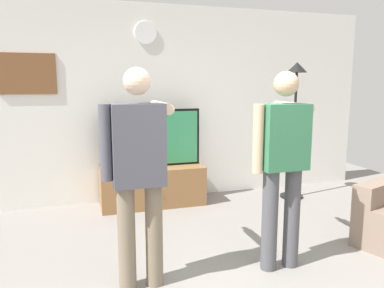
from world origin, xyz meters
TOP-DOWN VIEW (x-y plane):
  - back_wall at (0.00, 2.95)m, footprint 6.40×0.10m
  - tv_stand at (-0.19, 2.60)m, footprint 1.38×0.56m
  - television at (-0.19, 2.65)m, footprint 1.34×0.07m
  - wall_clock at (-0.19, 2.89)m, footprint 0.30×0.03m
  - framed_picture at (-1.69, 2.90)m, footprint 0.68×0.04m
  - floor_lamp at (1.81, 2.33)m, footprint 0.32×0.32m
  - person_standing_nearer_lamp at (-0.68, 0.59)m, footprint 0.58×0.78m
  - person_standing_nearer_couch at (0.56, 0.55)m, footprint 0.58×0.78m

SIDE VIEW (x-z plane):
  - tv_stand at x=-0.19m, z-range 0.00..0.52m
  - television at x=-0.19m, z-range 0.52..1.29m
  - person_standing_nearer_couch at x=0.56m, z-range 0.12..1.86m
  - person_standing_nearer_lamp at x=-0.68m, z-range 0.12..1.87m
  - back_wall at x=0.00m, z-range 0.00..2.70m
  - floor_lamp at x=1.81m, z-range 0.41..2.34m
  - framed_picture at x=-1.69m, z-range 1.50..2.01m
  - wall_clock at x=-0.19m, z-range 2.16..2.45m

